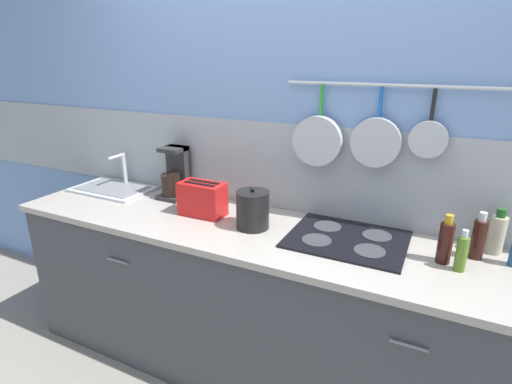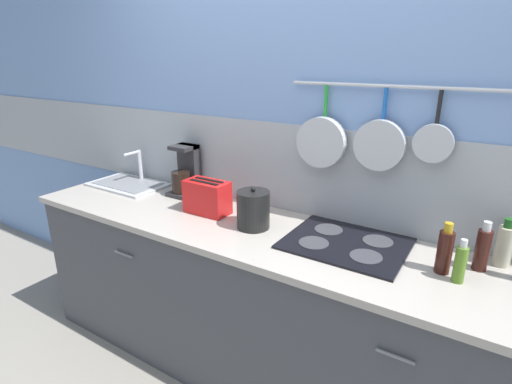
% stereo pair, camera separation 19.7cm
% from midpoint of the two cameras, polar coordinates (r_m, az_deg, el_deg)
% --- Properties ---
extents(ground_plane, '(12.00, 12.00, 0.00)m').
position_cam_midpoint_polar(ground_plane, '(2.54, -0.99, -24.79)').
color(ground_plane, gray).
extents(wall_back, '(7.20, 0.14, 2.60)m').
position_cam_midpoint_polar(wall_back, '(2.21, 3.15, 6.36)').
color(wall_back, '#7293C6').
rests_on(wall_back, ground_plane).
extents(cabinet_base, '(2.93, 0.62, 0.88)m').
position_cam_midpoint_polar(cabinet_base, '(2.26, -1.05, -16.73)').
color(cabinet_base, '#3F4247').
rests_on(cabinet_base, ground_plane).
extents(countertop, '(2.97, 0.64, 0.03)m').
position_cam_midpoint_polar(countertop, '(2.03, -1.13, -6.20)').
color(countertop, '#A59E93').
rests_on(countertop, cabinet_base).
extents(sink_basin, '(0.51, 0.32, 0.22)m').
position_cam_midpoint_polar(sink_basin, '(2.82, -21.62, 0.61)').
color(sink_basin, '#B7BABF').
rests_on(sink_basin, countertop).
extents(coffee_maker, '(0.16, 0.18, 0.32)m').
position_cam_midpoint_polar(coffee_maker, '(2.54, -13.64, 2.16)').
color(coffee_maker, '#262628').
rests_on(coffee_maker, countertop).
extents(toaster, '(0.27, 0.13, 0.19)m').
position_cam_midpoint_polar(toaster, '(2.23, -10.18, -1.03)').
color(toaster, red).
rests_on(toaster, countertop).
extents(kettle, '(0.17, 0.17, 0.22)m').
position_cam_midpoint_polar(kettle, '(2.03, -3.26, -2.59)').
color(kettle, black).
rests_on(kettle, countertop).
extents(cooktop, '(0.55, 0.44, 0.01)m').
position_cam_midpoint_polar(cooktop, '(1.96, 10.09, -6.69)').
color(cooktop, black).
rests_on(cooktop, countertop).
extents(bottle_cooking_wine, '(0.06, 0.06, 0.22)m').
position_cam_midpoint_polar(bottle_cooking_wine, '(1.84, 22.71, -6.64)').
color(bottle_cooking_wine, '#33140F').
rests_on(bottle_cooking_wine, countertop).
extents(bottle_sesame_oil, '(0.05, 0.05, 0.18)m').
position_cam_midpoint_polar(bottle_sesame_oil, '(1.80, 24.58, -7.99)').
color(bottle_sesame_oil, '#4C721E').
rests_on(bottle_sesame_oil, countertop).
extents(bottle_vinegar, '(0.06, 0.06, 0.21)m').
position_cam_midpoint_polar(bottle_vinegar, '(1.94, 26.73, -5.97)').
color(bottle_vinegar, '#33140F').
rests_on(bottle_vinegar, countertop).
extents(bottle_dish_soap, '(0.07, 0.07, 0.21)m').
position_cam_midpoint_polar(bottle_dish_soap, '(2.03, 28.86, -5.30)').
color(bottle_dish_soap, '#BFB799').
rests_on(bottle_dish_soap, countertop).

